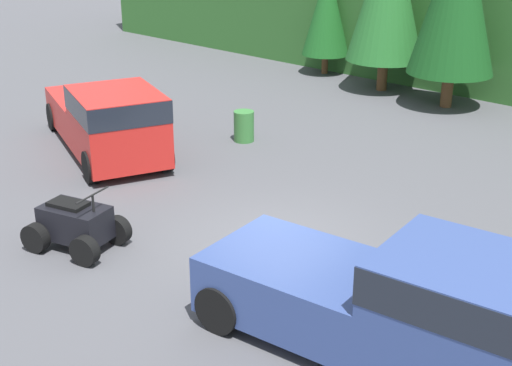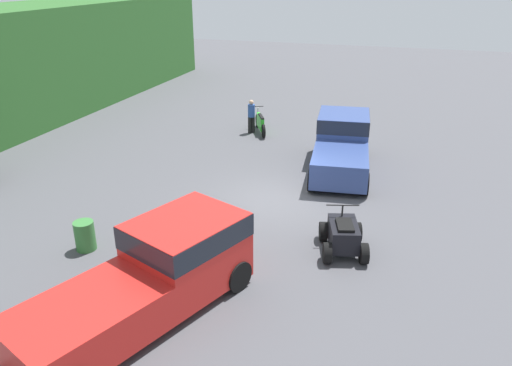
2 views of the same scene
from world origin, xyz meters
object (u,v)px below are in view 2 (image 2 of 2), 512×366
object	(u,v)px
steel_barrel	(85,236)
pickup_truck_second	(342,142)
pickup_truck_red	(156,271)
dirt_bike	(260,123)
rider_person	(251,115)
quad_atv	(343,236)

from	to	relation	value
steel_barrel	pickup_truck_second	bearing A→B (deg)	-33.89
pickup_truck_red	steel_barrel	distance (m)	3.84
dirt_bike	pickup_truck_red	bearing A→B (deg)	160.53
pickup_truck_red	dirt_bike	xyz separation A→B (m)	(14.19, 1.89, -0.58)
rider_person	steel_barrel	size ratio (longest dim) A/B	1.89
pickup_truck_red	pickup_truck_second	distance (m)	11.07
pickup_truck_second	rider_person	xyz separation A→B (m)	(3.24, 4.95, -0.14)
dirt_bike	steel_barrel	bearing A→B (deg)	146.32
rider_person	steel_barrel	world-z (taller)	rider_person
pickup_truck_second	rider_person	distance (m)	5.92
quad_atv	rider_person	world-z (taller)	rider_person
pickup_truck_red	steel_barrel	xyz separation A→B (m)	(1.82, 3.33, -0.61)
pickup_truck_second	dirt_bike	size ratio (longest dim) A/B	2.49
steel_barrel	quad_atv	bearing A→B (deg)	-73.04
quad_atv	rider_person	distance (m)	11.70
rider_person	dirt_bike	bearing A→B (deg)	-105.96
pickup_truck_red	rider_person	world-z (taller)	pickup_truck_red
steel_barrel	rider_person	bearing A→B (deg)	-4.87
pickup_truck_red	quad_atv	xyz separation A→B (m)	(3.99, -3.78, -0.56)
pickup_truck_red	rider_person	distance (m)	14.17
rider_person	pickup_truck_red	bearing A→B (deg)	145.99
pickup_truck_second	dirt_bike	distance (m)	5.74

